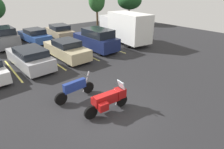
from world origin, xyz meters
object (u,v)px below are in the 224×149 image
at_px(car_silver, 30,58).
at_px(car_far_grey, 4,37).
at_px(motorcycle_touring, 108,99).
at_px(car_champagne, 67,49).
at_px(motorcycle_second, 75,88).
at_px(box_truck, 125,27).
at_px(car_navy, 96,40).
at_px(car_far_tan, 60,31).
at_px(car_far_blue, 35,36).

bearing_deg(car_silver, car_far_grey, 92.41).
height_order(motorcycle_touring, car_champagne, car_champagne).
height_order(motorcycle_second, box_truck, box_truck).
bearing_deg(car_champagne, box_truck, 5.32).
height_order(motorcycle_touring, box_truck, box_truck).
bearing_deg(car_far_grey, motorcycle_touring, -84.75).
relative_size(car_silver, car_navy, 1.01).
xyz_separation_m(motorcycle_second, car_silver, (-0.44, 5.77, 0.16)).
height_order(car_silver, box_truck, box_truck).
height_order(motorcycle_touring, car_navy, car_navy).
xyz_separation_m(car_silver, car_navy, (6.15, 0.46, 0.23)).
distance_m(car_far_tan, box_truck, 7.68).
height_order(motorcycle_second, car_champagne, car_champagne).
relative_size(car_navy, car_far_tan, 1.06).
xyz_separation_m(car_silver, box_truck, (10.03, 0.75, 0.88)).
relative_size(motorcycle_second, car_far_blue, 0.47).
distance_m(motorcycle_second, car_far_grey, 12.65).
distance_m(motorcycle_second, car_far_blue, 12.85).
relative_size(motorcycle_touring, car_far_blue, 0.47).
relative_size(car_far_grey, car_far_tan, 0.95).
height_order(car_far_grey, car_far_tan, car_far_grey).
height_order(motorcycle_touring, car_silver, car_silver).
bearing_deg(car_navy, car_champagne, -173.46).
xyz_separation_m(car_far_grey, box_truck, (10.32, -6.10, 0.66)).
bearing_deg(car_far_grey, car_navy, -44.78).
xyz_separation_m(motorcycle_touring, car_navy, (5.10, 8.21, 0.32)).
xyz_separation_m(motorcycle_touring, car_far_tan, (4.49, 14.67, 0.10)).
height_order(car_champagne, car_navy, car_navy).
relative_size(car_champagne, car_navy, 1.00).
distance_m(motorcycle_second, car_far_tan, 13.68).
bearing_deg(car_champagne, car_silver, -178.23).
bearing_deg(motorcycle_touring, car_navy, 58.14).
xyz_separation_m(car_champagne, car_navy, (3.22, 0.37, 0.22)).
bearing_deg(car_navy, car_far_grey, 135.22).
height_order(car_far_tan, box_truck, box_truck).
relative_size(motorcycle_touring, car_silver, 0.47).
bearing_deg(car_silver, motorcycle_second, -85.62).
relative_size(car_silver, car_far_tan, 1.07).
relative_size(motorcycle_second, car_champagne, 0.47).
bearing_deg(box_truck, car_champagne, -174.68).
distance_m(motorcycle_second, car_silver, 5.79).
bearing_deg(car_silver, car_far_tan, 51.30).
height_order(car_champagne, car_far_grey, car_far_grey).
xyz_separation_m(motorcycle_touring, motorcycle_second, (-0.61, 1.98, -0.07)).
height_order(car_silver, car_far_blue, car_silver).
height_order(car_champagne, car_far_blue, car_champagne).
distance_m(car_champagne, car_far_grey, 7.49).
xyz_separation_m(car_navy, car_far_tan, (-0.61, 6.46, -0.22)).
xyz_separation_m(car_far_blue, car_far_tan, (2.91, 0.03, 0.05)).
bearing_deg(car_navy, motorcycle_touring, -121.86).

